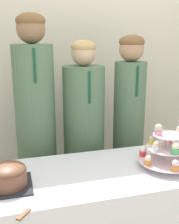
# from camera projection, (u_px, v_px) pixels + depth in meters

# --- Properties ---
(wall_back) EXTENTS (9.00, 0.06, 2.70)m
(wall_back) POSITION_uv_depth(u_px,v_px,m) (74.00, 50.00, 2.47)
(wall_back) COLOR beige
(wall_back) RESTS_ON ground_plane
(table) EXTENTS (1.66, 0.58, 0.72)m
(table) POSITION_uv_depth(u_px,v_px,m) (114.00, 222.00, 1.73)
(table) COLOR white
(table) RESTS_ON ground_plane
(round_cake) EXTENTS (0.24, 0.24, 0.13)m
(round_cake) POSITION_uv_depth(u_px,v_px,m) (8.00, 175.00, 1.42)
(round_cake) COLOR #232328
(round_cake) RESTS_ON table
(cake_knife) EXTENTS (0.19, 0.22, 0.01)m
(cake_knife) POSITION_uv_depth(u_px,v_px,m) (30.00, 208.00, 1.26)
(cake_knife) COLOR silver
(cake_knife) RESTS_ON table
(cupcake_stand) EXTENTS (0.34, 0.34, 0.26)m
(cupcake_stand) POSITION_uv_depth(u_px,v_px,m) (167.00, 150.00, 1.65)
(cupcake_stand) COLOR silver
(cupcake_stand) RESTS_ON table
(student_0) EXTENTS (0.28, 0.29, 1.62)m
(student_0) POSITION_uv_depth(u_px,v_px,m) (36.00, 134.00, 2.03)
(student_0) COLOR #567556
(student_0) RESTS_ON ground_plane
(student_1) EXTENTS (0.31, 0.31, 1.44)m
(student_1) POSITION_uv_depth(u_px,v_px,m) (84.00, 142.00, 2.15)
(student_1) COLOR #567556
(student_1) RESTS_ON ground_plane
(student_2) EXTENTS (0.24, 0.25, 1.48)m
(student_2) POSITION_uv_depth(u_px,v_px,m) (128.00, 132.00, 2.23)
(student_2) COLOR #567556
(student_2) RESTS_ON ground_plane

